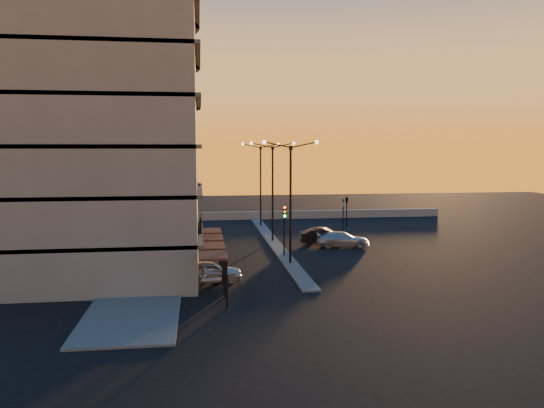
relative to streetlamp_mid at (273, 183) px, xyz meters
The scene contains 14 objects.
ground 11.46m from the streetlamp_mid, 90.00° to the right, with size 120.00×120.00×0.00m, color black.
sidewalk_west 13.30m from the streetlamp_mid, 150.26° to the right, with size 5.00×40.00×0.12m, color #474745.
median 5.53m from the streetlamp_mid, 90.00° to the left, with size 1.20×36.00×0.12m, color #474745.
parapet 16.91m from the streetlamp_mid, 82.87° to the left, with size 44.00×0.50×1.00m, color slate.
building 18.31m from the streetlamp_mid, 144.54° to the right, with size 14.35×17.08×25.00m.
streetlamp_near 10.00m from the streetlamp_mid, 90.00° to the right, with size 4.32×0.32×9.51m.
streetlamp_mid is the anchor object (origin of this frame).
streetlamp_far 10.00m from the streetlamp_mid, 90.00° to the left, with size 4.32×0.32×9.51m.
traffic_light_main 7.62m from the streetlamp_mid, 90.00° to the right, with size 0.28×0.44×4.25m.
signal_east_a 9.67m from the streetlamp_mid, 26.57° to the left, with size 0.13×0.16×3.60m.
signal_east_b 12.67m from the streetlamp_mid, 40.10° to the left, with size 0.42×1.99×3.60m.
car_hatchback 16.77m from the streetlamp_mid, 113.13° to the right, with size 1.76×4.38×1.49m, color silver.
car_sedan 7.00m from the streetlamp_mid, 23.89° to the right, with size 1.61×4.62×1.52m, color black.
car_wagon 8.42m from the streetlamp_mid, 30.94° to the right, with size 1.95×4.80×1.39m, color #AFB2B7.
Camera 1 is at (-6.79, -39.46, 8.93)m, focal length 35.00 mm.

